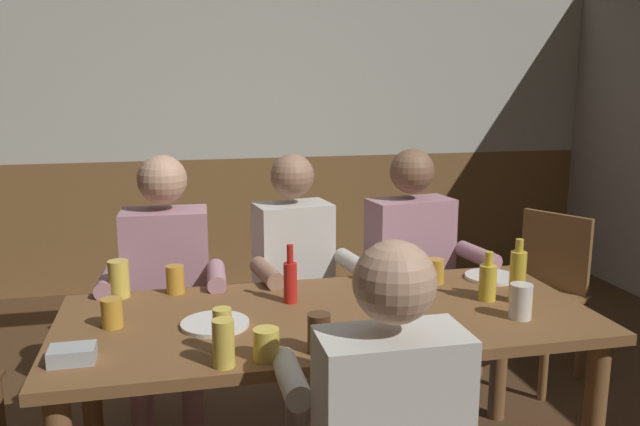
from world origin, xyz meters
name	(u,v)px	position (x,y,z in m)	size (l,w,h in m)	color
back_wall_upper	(243,67)	(0.00, 2.65, 1.68)	(5.60, 0.12, 1.37)	beige
back_wall_wainscot	(247,220)	(0.00, 2.65, 0.50)	(5.60, 0.12, 0.99)	brown
dining_table	(328,337)	(0.00, -0.13, 0.64)	(1.99, 0.87, 0.73)	brown
person_0	(166,280)	(-0.60, 0.54, 0.70)	(0.54, 0.54, 1.26)	#B78493
person_1	(298,273)	(0.01, 0.54, 0.69)	(0.53, 0.56, 1.25)	silver
person_2	(416,264)	(0.61, 0.54, 0.70)	(0.59, 0.55, 1.26)	#B78493
person_3	(383,417)	(0.00, -0.79, 0.67)	(0.54, 0.50, 1.20)	silver
chair_empty_near_right	(541,290)	(1.37, 0.64, 0.48)	(0.60, 0.60, 0.88)	brown
condiment_caddy	(72,355)	(-0.88, -0.37, 0.76)	(0.14, 0.10, 0.05)	#B2B7BC
plate_0	(215,324)	(-0.42, -0.16, 0.74)	(0.24, 0.24, 0.01)	white
plate_1	(491,277)	(0.80, 0.14, 0.74)	(0.23, 0.23, 0.01)	white
bottle_0	(488,281)	(0.65, -0.12, 0.81)	(0.07, 0.07, 0.20)	gold
bottle_1	(290,280)	(-0.12, 0.03, 0.82)	(0.05, 0.05, 0.24)	red
bottle_2	(518,275)	(0.76, -0.16, 0.84)	(0.06, 0.06, 0.26)	gold
pint_glass_0	(435,271)	(0.54, 0.13, 0.78)	(0.08, 0.08, 0.11)	gold
pint_glass_1	(521,301)	(0.68, -0.33, 0.80)	(0.08, 0.08, 0.13)	white
pint_glass_2	(223,343)	(-0.42, -0.50, 0.81)	(0.07, 0.07, 0.15)	#E5C64C
pint_glass_3	(112,313)	(-0.78, -0.09, 0.78)	(0.08, 0.08, 0.10)	gold
pint_glass_4	(266,344)	(-0.28, -0.48, 0.78)	(0.08, 0.08, 0.10)	#E5C64C
pint_glass_5	(175,279)	(-0.56, 0.24, 0.79)	(0.08, 0.08, 0.12)	gold
pint_glass_6	(119,279)	(-0.78, 0.24, 0.81)	(0.08, 0.08, 0.15)	#E5C64C
pint_glass_7	(319,333)	(-0.11, -0.46, 0.80)	(0.08, 0.08, 0.13)	#4C2D19
pint_glass_8	(223,331)	(-0.41, -0.40, 0.81)	(0.06, 0.06, 0.15)	#E5C64C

